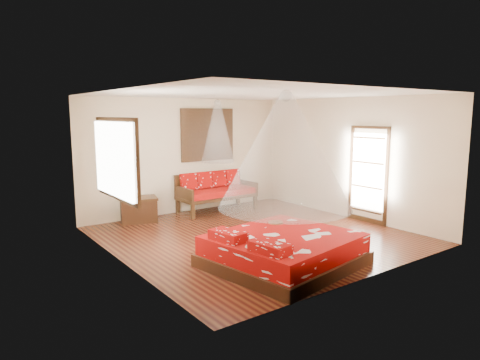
# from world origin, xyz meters

# --- Properties ---
(room) EXTENTS (5.54, 5.54, 2.84)m
(room) POSITION_xyz_m (0.00, 0.00, 1.40)
(room) COLOR black
(room) RESTS_ON ground
(bed) EXTENTS (2.51, 2.34, 0.65)m
(bed) POSITION_xyz_m (-0.70, -1.60, 0.25)
(bed) COLOR black
(bed) RESTS_ON floor
(daybed) EXTENTS (1.96, 0.87, 0.98)m
(daybed) POSITION_xyz_m (0.57, 2.39, 0.52)
(daybed) COLOR black
(daybed) RESTS_ON floor
(storage_chest) EXTENTS (0.95, 0.80, 0.56)m
(storage_chest) POSITION_xyz_m (-1.46, 2.45, 0.28)
(storage_chest) COLOR black
(storage_chest) RESTS_ON floor
(shutter_panel) EXTENTS (1.52, 0.06, 1.32)m
(shutter_panel) POSITION_xyz_m (0.57, 2.72, 1.90)
(shutter_panel) COLOR black
(shutter_panel) RESTS_ON wall_back
(window_left) EXTENTS (0.10, 1.74, 1.34)m
(window_left) POSITION_xyz_m (-2.71, 0.20, 1.70)
(window_left) COLOR black
(window_left) RESTS_ON wall_left
(glazed_door) EXTENTS (0.08, 1.02, 2.16)m
(glazed_door) POSITION_xyz_m (2.72, -0.60, 1.07)
(glazed_door) COLOR black
(glazed_door) RESTS_ON floor
(wine_tray) EXTENTS (0.26, 0.26, 0.21)m
(wine_tray) POSITION_xyz_m (-0.30, -0.96, 0.56)
(wine_tray) COLOR brown
(wine_tray) RESTS_ON bed
(mosquito_net_main) EXTENTS (2.11, 2.11, 1.80)m
(mosquito_net_main) POSITION_xyz_m (-0.68, -1.60, 1.85)
(mosquito_net_main) COLOR white
(mosquito_net_main) RESTS_ON ceiling
(mosquito_net_daybed) EXTENTS (0.81, 0.81, 1.50)m
(mosquito_net_daybed) POSITION_xyz_m (0.57, 2.25, 2.00)
(mosquito_net_daybed) COLOR white
(mosquito_net_daybed) RESTS_ON ceiling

